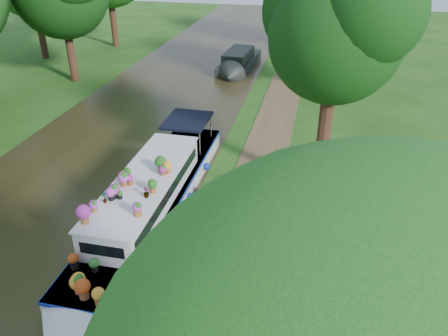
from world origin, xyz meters
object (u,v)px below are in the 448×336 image
plant_boat (147,201)px  sandwich_board (191,292)px  second_boat (238,61)px  pedestrian_dark (294,45)px  pedestrian_pink (296,70)px

plant_boat → sandwich_board: plant_boat is taller
second_boat → pedestrian_dark: size_ratio=4.97×
sandwich_board → pedestrian_pink: bearing=73.9°
plant_boat → pedestrian_pink: 18.60m
plant_boat → sandwich_board: 4.54m
second_boat → sandwich_board: second_boat is taller
sandwich_board → second_boat: bearing=85.0°
pedestrian_pink → sandwich_board: bearing=-106.8°
pedestrian_pink → pedestrian_dark: (-0.76, 7.13, 0.01)m
second_boat → sandwich_board: 23.90m
sandwich_board → pedestrian_pink: (1.32, 21.79, 0.30)m
pedestrian_pink → pedestrian_dark: pedestrian_dark is taller
second_boat → pedestrian_dark: bearing=57.6°
sandwich_board → pedestrian_pink: 21.83m
sandwich_board → plant_boat: bearing=114.0°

